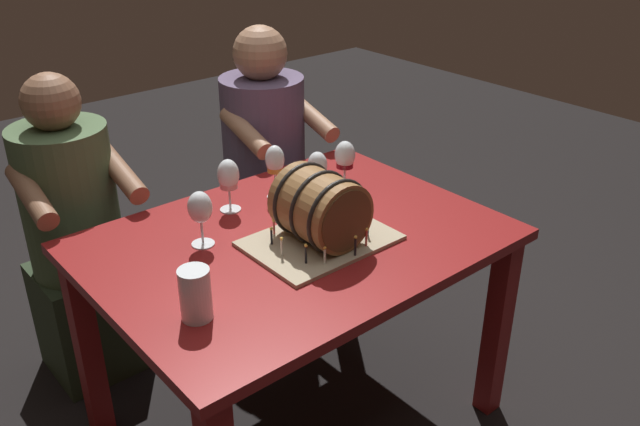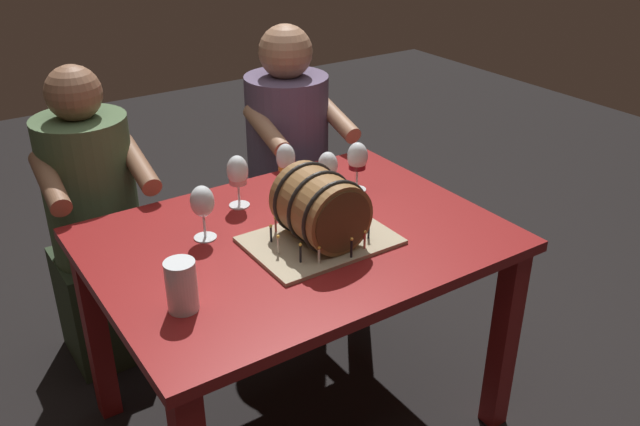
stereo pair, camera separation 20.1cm
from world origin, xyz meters
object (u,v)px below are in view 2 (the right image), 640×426
Objects in this scene: wine_glass_red at (357,159)px; wine_glass_rose at (238,173)px; wine_glass_white at (328,168)px; dining_table at (297,266)px; wine_glass_empty at (202,203)px; barrel_cake at (320,211)px; wine_glass_amber at (286,160)px; beer_pint at (182,287)px; person_seated_right at (289,175)px; person_seated_left at (97,233)px.

wine_glass_rose is at bearing 163.51° from wine_glass_red.
wine_glass_rose is 1.08× the size of wine_glass_white.
wine_glass_empty is (-0.24, 0.14, 0.23)m from dining_table.
wine_glass_white is (0.20, 0.25, 0.00)m from barrel_cake.
dining_table is 7.36× the size of wine_glass_white.
wine_glass_amber is (0.09, 0.34, 0.03)m from barrel_cake.
wine_glass_white is (0.48, 0.03, -0.01)m from wine_glass_empty.
wine_glass_rose reaches higher than dining_table.
beer_pint is (-0.57, -0.43, -0.06)m from wine_glass_amber.
wine_glass_amber is 1.07× the size of wine_glass_red.
wine_glass_white is at bearing 35.87° from dining_table.
beer_pint is (-0.80, -0.34, -0.05)m from wine_glass_red.
person_seated_right reaches higher than wine_glass_red.
barrel_cake is 2.42× the size of wine_glass_red.
person_seated_right reaches higher than dining_table.
barrel_cake is 0.35m from wine_glass_amber.
wine_glass_empty reaches higher than wine_glass_white.
person_seated_left reaches higher than wine_glass_rose.
person_seated_left is 0.84m from person_seated_right.
person_seated_right is at bearing 64.92° from barrel_cake.
wine_glass_amber is (0.12, 0.26, 0.25)m from dining_table.
wine_glass_white reaches higher than dining_table.
dining_table is at bearing -155.36° from wine_glass_red.
wine_glass_white is 0.93m from person_seated_left.
person_seated_left is (0.03, 0.92, -0.27)m from beer_pint.
wine_glass_red is (0.60, 0.02, -0.00)m from wine_glass_empty.
dining_table is 8.81× the size of beer_pint.
wine_glass_rose is 0.61m from beer_pint.
wine_glass_empty is at bearing -161.77° from wine_glass_amber.
dining_table is 0.37m from wine_glass_rose.
beer_pint is at bearing -153.41° from wine_glass_white.
wine_glass_red reaches higher than beer_pint.
barrel_cake is at bearing -38.06° from wine_glass_empty.
barrel_cake is 0.40m from wine_glass_red.
person_seated_right is (0.47, 0.46, -0.29)m from wine_glass_rose.
barrel_cake is at bearing -65.68° from dining_table.
barrel_cake is at bearing -142.76° from wine_glass_red.
person_seated_right reaches higher than wine_glass_amber.
person_seated_left is at bearing 143.07° from wine_glass_red.
wine_glass_amber is 1.06× the size of wine_glass_rose.
person_seated_left is at bearing 138.40° from wine_glass_amber.
wine_glass_red reaches higher than wine_glass_empty.
wine_glass_amber is at bearing -121.69° from person_seated_right.
wine_glass_rose is at bearing 173.17° from wine_glass_amber.
person_seated_left is (-0.65, 0.57, -0.31)m from wine_glass_white.
dining_table is at bearing 114.32° from barrel_cake.
beer_pint is at bearing -158.90° from dining_table.
wine_glass_white is 1.20× the size of beer_pint.
person_seated_right is (0.42, 0.74, -0.06)m from dining_table.
wine_glass_red is (0.32, 0.24, 0.01)m from barrel_cake.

